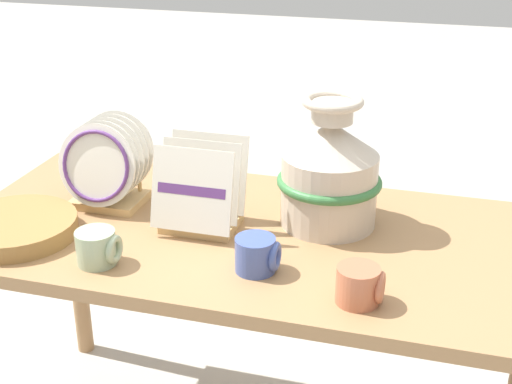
# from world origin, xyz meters

# --- Properties ---
(display_table) EXTENTS (1.55, 0.74, 0.73)m
(display_table) POSITION_xyz_m (0.00, 0.00, 0.64)
(display_table) COLOR #9E754C
(display_table) RESTS_ON ground_plane
(ceramic_vase) EXTENTS (0.27, 0.27, 0.34)m
(ceramic_vase) POSITION_xyz_m (0.16, 0.10, 0.87)
(ceramic_vase) COLOR beige
(ceramic_vase) RESTS_ON display_table
(dish_rack_round_plates) EXTENTS (0.22, 0.18, 0.24)m
(dish_rack_round_plates) POSITION_xyz_m (-0.43, 0.05, 0.83)
(dish_rack_round_plates) COLOR tan
(dish_rack_round_plates) RESTS_ON display_table
(dish_rack_square_plates) EXTENTS (0.21, 0.18, 0.23)m
(dish_rack_square_plates) POSITION_xyz_m (-0.14, -0.01, 0.81)
(dish_rack_square_plates) COLOR tan
(dish_rack_square_plates) RESTS_ON display_table
(wicker_charger_stack) EXTENTS (0.31, 0.31, 0.04)m
(wicker_charger_stack) POSITION_xyz_m (-0.57, -0.18, 0.75)
(wicker_charger_stack) COLOR olive
(wicker_charger_stack) RESTS_ON display_table
(mug_cobalt_glaze) EXTENTS (0.10, 0.09, 0.08)m
(mug_cobalt_glaze) POSITION_xyz_m (0.06, -0.19, 0.77)
(mug_cobalt_glaze) COLOR #42569E
(mug_cobalt_glaze) RESTS_ON display_table
(mug_terracotta_glaze) EXTENTS (0.10, 0.09, 0.08)m
(mug_terracotta_glaze) POSITION_xyz_m (0.30, -0.25, 0.77)
(mug_terracotta_glaze) COLOR #B76647
(mug_terracotta_glaze) RESTS_ON display_table
(mug_sage_glaze) EXTENTS (0.10, 0.09, 0.08)m
(mug_sage_glaze) POSITION_xyz_m (-0.31, -0.25, 0.77)
(mug_sage_glaze) COLOR #9EB28E
(mug_sage_glaze) RESTS_ON display_table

